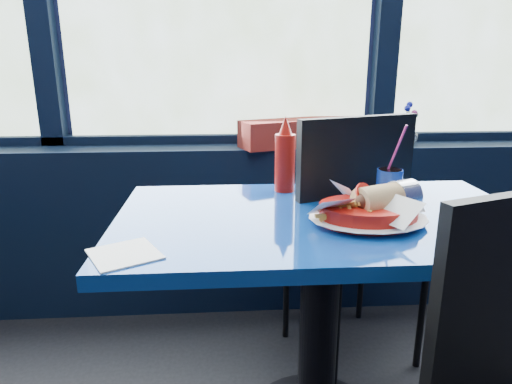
# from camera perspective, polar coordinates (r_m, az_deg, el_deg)

# --- Properties ---
(window_sill) EXTENTS (5.00, 0.26, 0.80)m
(window_sill) POSITION_cam_1_polar(r_m,az_deg,el_deg) (2.25, -4.16, -4.22)
(window_sill) COLOR black
(window_sill) RESTS_ON ground
(near_table) EXTENTS (1.20, 0.70, 0.75)m
(near_table) POSITION_cam_1_polar(r_m,az_deg,el_deg) (1.41, 8.11, -9.82)
(near_table) COLOR black
(near_table) RESTS_ON ground
(chair_near_back) EXTENTS (0.58, 0.58, 1.01)m
(chair_near_back) POSITION_cam_1_polar(r_m,az_deg,el_deg) (1.74, 12.17, -4.51)
(chair_near_back) COLOR black
(chair_near_back) RESTS_ON ground
(planter_box) EXTENTS (0.62, 0.35, 0.12)m
(planter_box) POSITION_cam_1_polar(r_m,az_deg,el_deg) (2.16, 5.94, 7.49)
(planter_box) COLOR maroon
(planter_box) RESTS_ON window_sill
(flower_vase) EXTENTS (0.10, 0.11, 0.20)m
(flower_vase) POSITION_cam_1_polar(r_m,az_deg,el_deg) (2.27, 18.52, 7.15)
(flower_vase) COLOR silver
(flower_vase) RESTS_ON window_sill
(food_basket) EXTENTS (0.30, 0.29, 0.11)m
(food_basket) POSITION_cam_1_polar(r_m,az_deg,el_deg) (1.30, 14.11, -2.06)
(food_basket) COLOR #AE130B
(food_basket) RESTS_ON near_table
(ketchup_bottle) EXTENTS (0.07, 0.07, 0.26)m
(ketchup_bottle) POSITION_cam_1_polar(r_m,az_deg,el_deg) (1.55, 3.64, 4.23)
(ketchup_bottle) COLOR #AE130B
(ketchup_bottle) RESTS_ON near_table
(soda_cup) EXTENTS (0.08, 0.08, 0.26)m
(soda_cup) POSITION_cam_1_polar(r_m,az_deg,el_deg) (1.42, 16.26, 0.47)
(soda_cup) COLOR #0D2D97
(soda_cup) RESTS_ON near_table
(napkin) EXTENTS (0.20, 0.20, 0.00)m
(napkin) POSITION_cam_1_polar(r_m,az_deg,el_deg) (1.11, -16.12, -7.46)
(napkin) COLOR white
(napkin) RESTS_ON near_table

